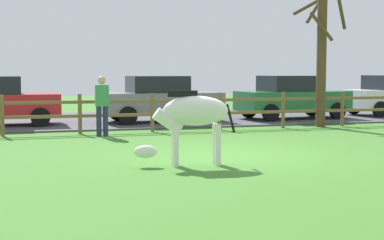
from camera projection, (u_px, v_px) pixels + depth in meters
ground_plane at (228, 155)px, 12.23m from camera, size 60.00×60.00×0.00m
parking_asphalt at (143, 119)px, 21.13m from camera, size 28.00×7.40×0.05m
paddock_fence at (152, 110)px, 16.80m from camera, size 20.99×0.11×1.13m
bare_tree at (322, 56)px, 18.17m from camera, size 1.53×1.69×4.39m
zebra at (191, 116)px, 10.76m from camera, size 1.93×0.61×1.41m
parked_car_grey at (161, 99)px, 19.55m from camera, size 4.06×2.01×1.56m
parked_car_green at (292, 97)px, 20.89m from camera, size 4.12×2.13×1.56m
visitor_near_fence at (102, 103)px, 15.63m from camera, size 0.37×0.23×1.64m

